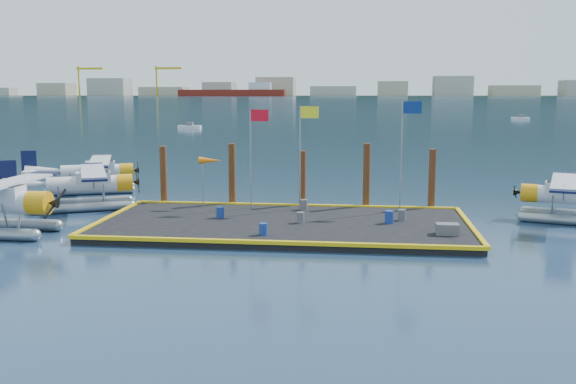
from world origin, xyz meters
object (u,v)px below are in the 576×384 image
object	(u,v)px
seaplane_b	(87,187)
drum_2	(389,217)
piling_4	(432,181)
drum_0	(220,212)
piling_2	(302,181)
drum_4	(402,215)
drum_5	(304,205)
crate	(447,229)
flagpole_red	(254,143)
drum_1	(300,217)
seaplane_c	(95,174)
flagpole_blue	(405,139)
windsock	(210,162)
piling_1	(232,177)
piling_0	(164,177)
drum_3	(263,229)
flagpole_yellow	(303,141)
piling_3	(366,178)
seaplane_d	(570,198)

from	to	relation	value
seaplane_b	drum_2	distance (m)	19.46
seaplane_b	piling_4	world-z (taller)	piling_4
drum_0	piling_2	xyz separation A→B (m)	(4.21, 4.83, 1.19)
drum_0	drum_4	bearing A→B (deg)	2.60
piling_2	drum_5	bearing A→B (deg)	-81.84
crate	flagpole_red	world-z (taller)	flagpole_red
drum_1	seaplane_c	bearing A→B (deg)	145.60
flagpole_blue	windsock	world-z (taller)	flagpole_blue
piling_1	seaplane_b	bearing A→B (deg)	-174.08
drum_1	drum_2	world-z (taller)	drum_2
drum_5	windsock	bearing A→B (deg)	177.42
drum_4	piling_0	world-z (taller)	piling_0
drum_2	drum_5	xyz separation A→B (m)	(-4.97, 3.39, -0.03)
drum_0	drum_3	world-z (taller)	drum_0
seaplane_c	drum_3	xyz separation A→B (m)	(14.91, -14.44, -0.71)
drum_5	piling_0	xyz separation A→B (m)	(-9.27, 1.86, 1.28)
flagpole_yellow	piling_4	distance (m)	8.35
seaplane_b	piling_2	distance (m)	13.78
seaplane_b	seaplane_c	xyz separation A→B (m)	(-2.29, 6.54, -0.03)
piling_0	piling_3	size ratio (longest dim) A/B	0.93
drum_3	piling_0	xyz separation A→B (m)	(-7.89, 8.86, 1.30)
piling_0	piling_2	size ratio (longest dim) A/B	1.05
drum_3	piling_4	xyz separation A→B (m)	(9.11, 8.86, 1.30)
drum_3	windsock	size ratio (longest dim) A/B	0.19
drum_4	windsock	distance (m)	12.08
seaplane_d	piling_3	xyz separation A→B (m)	(-11.71, 1.61, 0.77)
seaplane_d	drum_5	xyz separation A→B (m)	(-15.44, -0.25, -0.67)
seaplane_d	piling_2	size ratio (longest dim) A/B	2.34
windsock	piling_1	bearing A→B (deg)	57.34
drum_1	piling_0	size ratio (longest dim) A/B	0.15
drum_4	drum_5	xyz separation A→B (m)	(-5.69, 2.51, 0.01)
drum_0	crate	bearing A→B (deg)	-13.14
seaplane_b	drum_3	bearing A→B (deg)	33.28
seaplane_c	flagpole_yellow	size ratio (longest dim) A/B	1.45
seaplane_b	piling_3	bearing A→B (deg)	68.41
piling_4	piling_1	bearing A→B (deg)	180.00
seaplane_b	windsock	bearing A→B (deg)	60.86
drum_2	piling_1	xyz separation A→B (m)	(-9.73, 5.25, 1.36)
seaplane_b	piling_0	xyz separation A→B (m)	(4.74, 0.96, 0.56)
drum_2	flagpole_yellow	bearing A→B (deg)	144.06
drum_2	drum_5	size ratio (longest dim) A/B	1.09
drum_0	drum_5	world-z (taller)	drum_5
piling_1	piling_2	world-z (taller)	piling_1
piling_1	crate	bearing A→B (deg)	-31.57
seaplane_d	drum_0	distance (m)	20.19
drum_4	piling_0	bearing A→B (deg)	163.70
flagpole_yellow	seaplane_d	bearing A→B (deg)	-0.03
drum_4	flagpole_yellow	size ratio (longest dim) A/B	0.10
drum_1	piling_1	xyz separation A→B (m)	(-4.94, 5.69, 1.41)
drum_2	windsock	bearing A→B (deg)	161.27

